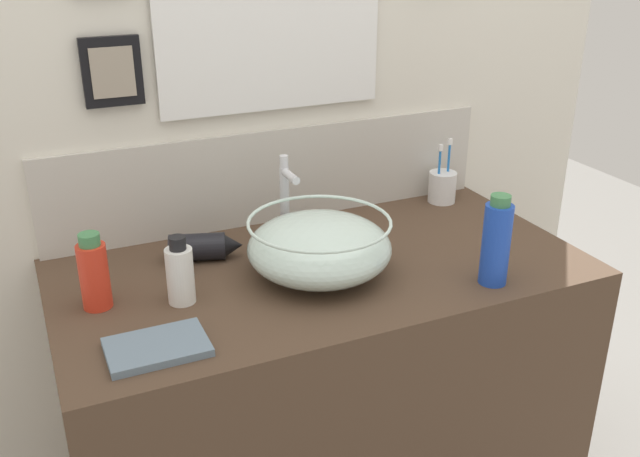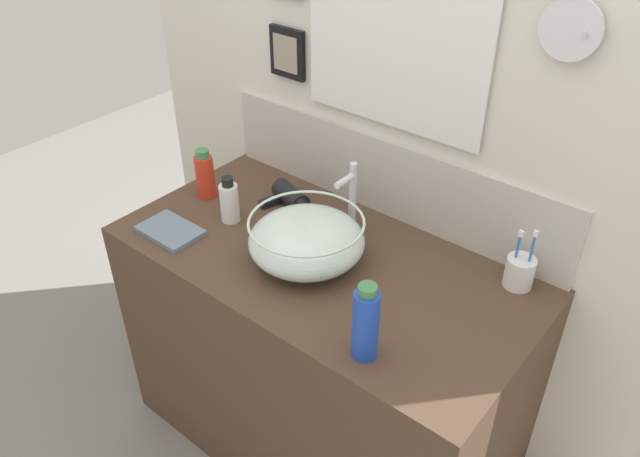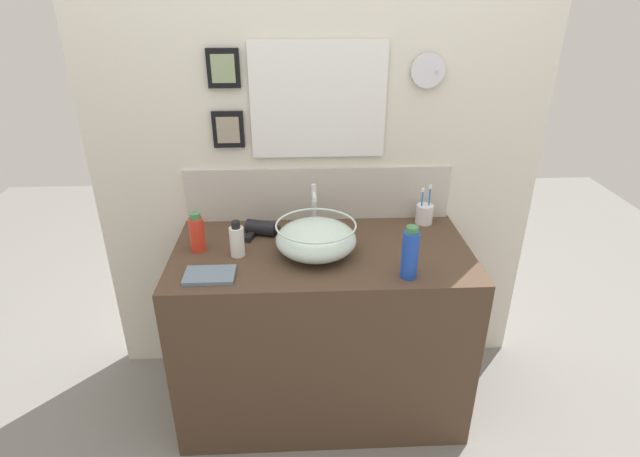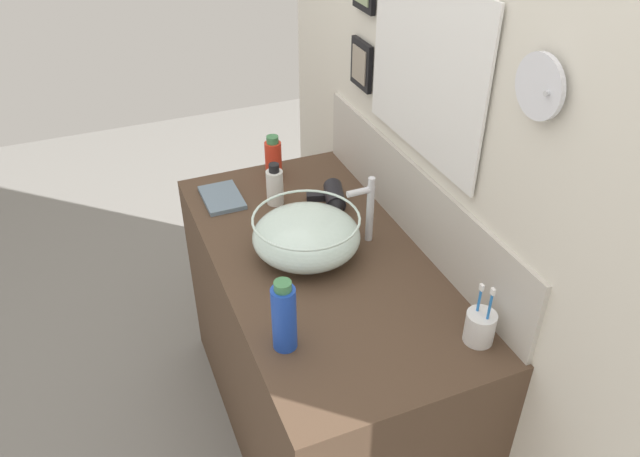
% 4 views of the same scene
% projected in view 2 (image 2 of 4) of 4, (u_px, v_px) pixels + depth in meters
% --- Properties ---
extents(ground_plane, '(6.00, 6.00, 0.00)m').
position_uv_depth(ground_plane, '(322.00, 436.00, 2.28)').
color(ground_plane, gray).
extents(vanity_counter, '(1.26, 0.64, 0.82)m').
position_uv_depth(vanity_counter, '(322.00, 357.00, 2.05)').
color(vanity_counter, '#4C3828').
rests_on(vanity_counter, ground).
extents(back_panel, '(2.06, 0.09, 2.56)m').
position_uv_depth(back_panel, '(399.00, 74.00, 1.78)').
color(back_panel, silver).
rests_on(back_panel, ground).
extents(glass_bowl_sink, '(0.33, 0.33, 0.14)m').
position_uv_depth(glass_bowl_sink, '(307.00, 240.00, 1.76)').
color(glass_bowl_sink, silver).
rests_on(glass_bowl_sink, vanity_counter).
extents(faucet, '(0.02, 0.09, 0.23)m').
position_uv_depth(faucet, '(351.00, 194.00, 1.86)').
color(faucet, silver).
rests_on(faucet, vanity_counter).
extents(hair_drier, '(0.19, 0.14, 0.07)m').
position_uv_depth(hair_drier, '(291.00, 198.00, 2.02)').
color(hair_drier, black).
rests_on(hair_drier, vanity_counter).
extents(toothbrush_cup, '(0.08, 0.08, 0.19)m').
position_uv_depth(toothbrush_cup, '(520.00, 272.00, 1.69)').
color(toothbrush_cup, white).
rests_on(toothbrush_cup, vanity_counter).
extents(shampoo_bottle, '(0.06, 0.06, 0.21)m').
position_uv_depth(shampoo_bottle, '(366.00, 323.00, 1.44)').
color(shampoo_bottle, blue).
rests_on(shampoo_bottle, vanity_counter).
extents(soap_dispenser, '(0.06, 0.06, 0.15)m').
position_uv_depth(soap_dispenser, '(229.00, 201.00, 1.94)').
color(soap_dispenser, white).
rests_on(soap_dispenser, vanity_counter).
extents(lotion_bottle, '(0.06, 0.06, 0.17)m').
position_uv_depth(lotion_bottle, '(205.00, 175.00, 2.05)').
color(lotion_bottle, red).
rests_on(lotion_bottle, vanity_counter).
extents(hand_towel, '(0.19, 0.13, 0.02)m').
position_uv_depth(hand_towel, '(170.00, 231.00, 1.91)').
color(hand_towel, slate).
rests_on(hand_towel, vanity_counter).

